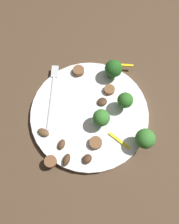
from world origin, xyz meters
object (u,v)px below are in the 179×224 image
broccoli_floret_0 (114,69)px  mushroom_2 (102,102)px  sausage_slice_3 (109,90)px  mushroom_4 (87,159)px  plate (90,113)px  mushroom_0 (62,144)px  broccoli_floret_2 (101,118)px  broccoli_floret_3 (125,100)px  sausage_slice_0 (79,71)px  pepper_strip_0 (119,140)px  sausage_slice_2 (51,161)px  mushroom_3 (66,160)px  pepper_strip_1 (123,65)px  broccoli_floret_1 (145,139)px  mushroom_1 (43,132)px  sausage_slice_1 (94,143)px  fork (53,91)px

broccoli_floret_0 → mushroom_2: size_ratio=2.24×
sausage_slice_3 → mushroom_4: size_ratio=1.16×
plate → mushroom_4: bearing=167.4°
mushroom_0 → broccoli_floret_2: bearing=-69.2°
broccoli_floret_3 → sausage_slice_0: broccoli_floret_3 is taller
mushroom_2 → broccoli_floret_2: bearing=164.9°
plate → pepper_strip_0: 0.10m
sausage_slice_2 → sausage_slice_3: size_ratio=1.01×
mushroom_3 → pepper_strip_1: bearing=-39.4°
broccoli_floret_3 → mushroom_4: 0.16m
mushroom_4 → mushroom_0: bearing=50.5°
broccoli_floret_2 → mushroom_0: bearing=110.8°
plate → broccoli_floret_1: broccoli_floret_1 is taller
broccoli_floret_2 → mushroom_4: (-0.08, 0.05, -0.03)m
sausage_slice_2 → plate: bearing=-45.6°
mushroom_2 → pepper_strip_1: bearing=-38.6°
plate → mushroom_4: (-0.11, 0.03, 0.01)m
mushroom_1 → pepper_strip_0: 0.18m
sausage_slice_3 → plate: bearing=129.2°
broccoli_floret_0 → sausage_slice_0: bearing=73.1°
mushroom_1 → pepper_strip_1: mushroom_1 is taller
plate → sausage_slice_1: 0.08m
broccoli_floret_0 → sausage_slice_3: (-0.04, 0.02, -0.03)m
sausage_slice_3 → mushroom_0: size_ratio=1.10×
fork → mushroom_3: mushroom_3 is taller
mushroom_2 → fork: bearing=66.1°
broccoli_floret_3 → mushroom_3: broccoli_floret_3 is taller
broccoli_floret_1 → pepper_strip_1: broccoli_floret_1 is taller
broccoli_floret_1 → sausage_slice_1: size_ratio=2.06×
plate → pepper_strip_1: (0.12, -0.11, 0.01)m
sausage_slice_2 → mushroom_1: size_ratio=0.96×
mushroom_3 → broccoli_floret_0: bearing=-36.7°
plate → fork: (0.07, 0.08, 0.01)m
pepper_strip_0 → pepper_strip_1: size_ratio=1.09×
broccoli_floret_3 → mushroom_1: (-0.03, 0.20, -0.03)m
sausage_slice_2 → mushroom_3: mushroom_3 is taller
broccoli_floret_0 → mushroom_4: (-0.20, 0.10, -0.03)m
broccoli_floret_1 → sausage_slice_3: bearing=17.1°
mushroom_0 → broccoli_floret_0: bearing=-43.7°
broccoli_floret_1 → mushroom_2: bearing=30.5°
broccoli_floret_3 → pepper_strip_0: broccoli_floret_3 is taller
sausage_slice_1 → mushroom_1: bearing=67.5°
mushroom_1 → mushroom_2: (0.05, -0.15, -0.00)m
mushroom_3 → mushroom_1: bearing=31.5°
mushroom_3 → mushroom_4: (-0.01, -0.04, -0.00)m
fork → mushroom_2: 0.13m
mushroom_0 → mushroom_2: mushroom_0 is taller
mushroom_0 → pepper_strip_1: mushroom_0 is taller
broccoli_floret_1 → mushroom_1: size_ratio=2.10×
broccoli_floret_3 → sausage_slice_1: bearing=132.5°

